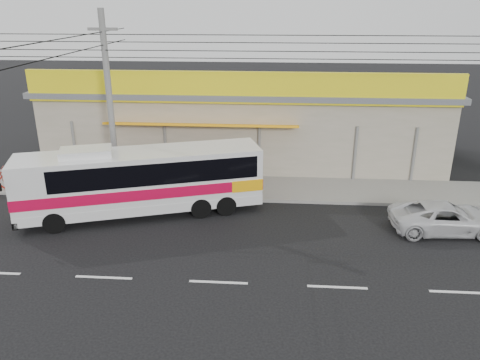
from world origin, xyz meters
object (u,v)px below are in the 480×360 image
(motorbike_dark, at_px, (38,178))
(utility_pole, at_px, (104,45))
(white_car, at_px, (445,218))
(coach_bus, at_px, (145,178))

(motorbike_dark, height_order, utility_pole, utility_pole)
(motorbike_dark, bearing_deg, white_car, -92.30)
(coach_bus, relative_size, white_car, 2.41)
(motorbike_dark, bearing_deg, utility_pole, -88.92)
(coach_bus, height_order, white_car, coach_bus)
(coach_bus, bearing_deg, white_car, -21.58)
(coach_bus, height_order, utility_pole, utility_pole)
(white_car, bearing_deg, utility_pole, 76.33)
(coach_bus, xyz_separation_m, motorbike_dark, (-6.19, 2.34, -1.09))
(motorbike_dark, xyz_separation_m, white_car, (18.90, -3.13, -0.02))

